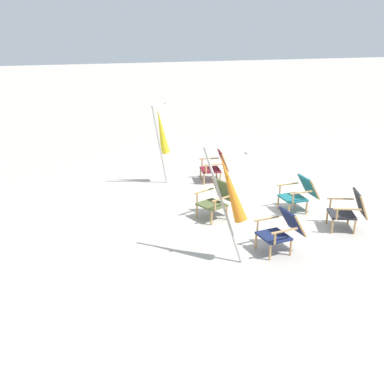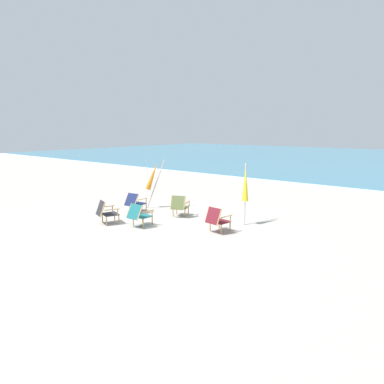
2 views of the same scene
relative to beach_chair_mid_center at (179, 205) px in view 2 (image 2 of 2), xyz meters
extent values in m
plane|color=#B2AAA0|center=(0.33, -1.25, -0.43)|extent=(80.00, 80.00, 0.00)
cube|color=teal|center=(0.33, 30.32, -0.38)|extent=(80.00, 40.00, 0.10)
cube|color=white|center=(0.33, 10.02, -0.40)|extent=(80.00, 1.10, 0.06)
cube|color=#515B33|center=(-0.06, 0.14, -0.11)|extent=(0.67, 0.65, 0.04)
cube|color=#515B33|center=(0.07, -0.17, 0.13)|extent=(0.55, 0.41, 0.49)
cylinder|color=tan|center=(-0.36, 0.25, -0.27)|extent=(0.04, 0.04, 0.32)
cylinder|color=tan|center=(0.07, 0.43, -0.27)|extent=(0.04, 0.04, 0.32)
cylinder|color=tan|center=(-0.19, -0.15, -0.27)|extent=(0.04, 0.04, 0.32)
cylinder|color=tan|center=(0.24, 0.04, -0.27)|extent=(0.04, 0.04, 0.32)
cube|color=tan|center=(-0.31, 0.01, 0.11)|extent=(0.24, 0.50, 0.02)
cylinder|color=tan|center=(-0.38, 0.19, 0.00)|extent=(0.04, 0.04, 0.22)
cube|color=tan|center=(0.20, 0.23, 0.11)|extent=(0.24, 0.50, 0.02)
cylinder|color=tan|center=(0.13, 0.41, 0.00)|extent=(0.04, 0.04, 0.22)
cylinder|color=tan|center=(-0.16, -0.27, 0.13)|extent=(0.13, 0.24, 0.49)
cylinder|color=tan|center=(0.31, -0.07, 0.13)|extent=(0.13, 0.24, 0.49)
cube|color=#28282D|center=(-1.26, -2.18, -0.11)|extent=(0.65, 0.63, 0.04)
cube|color=#28282D|center=(-1.38, -2.50, 0.13)|extent=(0.54, 0.38, 0.50)
cylinder|color=tan|center=(-1.41, -1.90, -0.27)|extent=(0.04, 0.04, 0.32)
cylinder|color=tan|center=(-0.97, -2.06, -0.27)|extent=(0.04, 0.04, 0.32)
cylinder|color=tan|center=(-1.56, -2.30, -0.27)|extent=(0.04, 0.04, 0.32)
cylinder|color=tan|center=(-1.12, -2.46, -0.27)|extent=(0.04, 0.04, 0.32)
cube|color=tan|center=(-1.53, -2.10, 0.11)|extent=(0.21, 0.51, 0.02)
cylinder|color=tan|center=(-1.47, -1.93, 0.00)|extent=(0.04, 0.04, 0.22)
cube|color=tan|center=(-1.01, -2.30, 0.11)|extent=(0.21, 0.51, 0.02)
cylinder|color=tan|center=(-0.94, -2.12, 0.00)|extent=(0.04, 0.04, 0.22)
cylinder|color=tan|center=(-1.62, -2.41, 0.13)|extent=(0.12, 0.23, 0.50)
cylinder|color=tan|center=(-1.14, -2.58, 0.13)|extent=(0.12, 0.23, 0.50)
cube|color=#19234C|center=(-1.78, -0.44, -0.11)|extent=(0.58, 0.54, 0.04)
cube|color=#19234C|center=(-1.73, -0.82, 0.11)|extent=(0.53, 0.37, 0.46)
cylinder|color=tan|center=(-2.04, -0.26, -0.27)|extent=(0.04, 0.04, 0.32)
cylinder|color=tan|center=(-1.57, -0.20, -0.27)|extent=(0.04, 0.04, 0.32)
cylinder|color=tan|center=(-1.98, -0.69, -0.27)|extent=(0.04, 0.04, 0.32)
cylinder|color=tan|center=(-1.52, -0.63, -0.27)|extent=(0.04, 0.04, 0.32)
cube|color=tan|center=(-2.05, -0.50, 0.11)|extent=(0.10, 0.53, 0.02)
cylinder|color=tan|center=(-2.08, -0.31, 0.00)|extent=(0.04, 0.04, 0.22)
cube|color=tan|center=(-1.50, -0.42, 0.11)|extent=(0.10, 0.53, 0.02)
cylinder|color=tan|center=(-1.52, -0.24, 0.00)|extent=(0.04, 0.04, 0.22)
cylinder|color=tan|center=(-1.98, -0.85, 0.11)|extent=(0.08, 0.31, 0.46)
cylinder|color=tan|center=(-1.48, -0.78, 0.11)|extent=(0.08, 0.31, 0.46)
cube|color=maroon|center=(2.23, -0.60, -0.11)|extent=(0.58, 0.54, 0.04)
cube|color=maroon|center=(2.19, -0.93, 0.13)|extent=(0.52, 0.29, 0.50)
cylinder|color=tan|center=(2.02, -0.35, -0.27)|extent=(0.04, 0.04, 0.32)
cylinder|color=tan|center=(2.49, -0.41, -0.27)|extent=(0.04, 0.04, 0.32)
cylinder|color=tan|center=(1.97, -0.78, -0.27)|extent=(0.04, 0.04, 0.32)
cylinder|color=tan|center=(2.43, -0.84, -0.27)|extent=(0.04, 0.04, 0.32)
cube|color=tan|center=(1.95, -0.58, 0.11)|extent=(0.10, 0.53, 0.02)
cylinder|color=tan|center=(1.97, -0.39, 0.00)|extent=(0.04, 0.04, 0.22)
cube|color=tan|center=(2.50, -0.65, 0.11)|extent=(0.10, 0.53, 0.02)
cylinder|color=tan|center=(2.53, -0.46, 0.00)|extent=(0.04, 0.04, 0.22)
cylinder|color=tan|center=(1.93, -0.90, 0.13)|extent=(0.07, 0.23, 0.50)
cylinder|color=tan|center=(2.44, -0.96, 0.13)|extent=(0.07, 0.23, 0.50)
cube|color=#196066|center=(-0.19, -1.68, -0.11)|extent=(0.54, 0.50, 0.04)
cube|color=#196066|center=(-0.17, -2.05, 0.12)|extent=(0.51, 0.31, 0.47)
cylinder|color=tan|center=(-0.43, -1.47, -0.27)|extent=(0.04, 0.04, 0.32)
cylinder|color=tan|center=(0.04, -1.45, -0.27)|extent=(0.04, 0.04, 0.32)
cylinder|color=tan|center=(-0.41, -1.90, -0.27)|extent=(0.04, 0.04, 0.32)
cylinder|color=tan|center=(0.06, -1.88, -0.27)|extent=(0.04, 0.04, 0.32)
cube|color=tan|center=(-0.47, -1.71, 0.11)|extent=(0.06, 0.53, 0.02)
cylinder|color=tan|center=(-0.47, -1.52, 0.00)|extent=(0.04, 0.04, 0.22)
cube|color=tan|center=(0.09, -1.69, 0.11)|extent=(0.06, 0.53, 0.02)
cylinder|color=tan|center=(0.09, -1.50, 0.00)|extent=(0.04, 0.04, 0.22)
cylinder|color=tan|center=(-0.43, -2.06, 0.12)|extent=(0.05, 0.30, 0.47)
cylinder|color=tan|center=(0.08, -2.04, 0.12)|extent=(0.05, 0.30, 0.47)
cylinder|color=#B7B2A8|center=(-1.72, 0.51, 0.55)|extent=(0.57, 0.59, 1.98)
cone|color=orange|center=(-1.81, 0.42, 0.90)|extent=(0.58, 0.59, 1.16)
sphere|color=#B7B2A8|center=(-1.97, 0.25, 1.54)|extent=(0.06, 0.06, 0.06)
cylinder|color=#B7B2A8|center=(2.35, 0.71, 0.60)|extent=(0.29, 0.43, 2.06)
cone|color=yellow|center=(2.39, 0.64, 0.96)|extent=(0.43, 0.50, 1.18)
sphere|color=#B7B2A8|center=(2.47, 0.52, 1.63)|extent=(0.06, 0.06, 0.06)
camera|label=1|loc=(-8.30, 3.00, 3.45)|focal=42.00mm
camera|label=2|loc=(8.12, -9.34, 2.78)|focal=32.00mm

